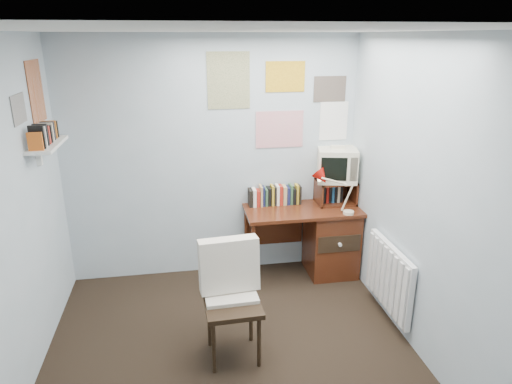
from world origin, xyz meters
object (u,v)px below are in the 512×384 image
at_px(desk_lamp, 350,195).
at_px(tv_riser, 335,192).
at_px(desk, 326,238).
at_px(wall_shelf, 47,145).
at_px(radiator, 389,277).
at_px(crt_tv, 337,163).
at_px(desk_chair, 233,306).

height_order(desk_lamp, tv_riser, desk_lamp).
distance_m(desk, wall_shelf, 2.87).
bearing_deg(tv_riser, radiator, -80.72).
bearing_deg(radiator, crt_tv, 98.92).
height_order(desk_chair, desk_lamp, desk_lamp).
relative_size(desk, tv_riser, 3.00).
xyz_separation_m(desk_lamp, tv_riser, (-0.03, 0.33, -0.07)).
height_order(desk, radiator, desk).
relative_size(tv_riser, radiator, 0.50).
distance_m(desk, tv_riser, 0.51).
xyz_separation_m(desk_chair, radiator, (1.45, 0.29, -0.04)).
bearing_deg(desk_chair, radiator, 9.43).
distance_m(tv_riser, wall_shelf, 2.83).
distance_m(tv_riser, crt_tv, 0.32).
height_order(desk_chair, crt_tv, crt_tv).
xyz_separation_m(desk, tv_riser, (0.12, 0.11, 0.48)).
distance_m(desk_chair, wall_shelf, 2.01).
xyz_separation_m(desk_chair, wall_shelf, (-1.41, 0.84, 1.16)).
relative_size(desk_chair, desk_lamp, 2.33).
xyz_separation_m(tv_riser, wall_shelf, (-2.69, -0.49, 0.74)).
bearing_deg(desk_lamp, wall_shelf, 167.66).
bearing_deg(crt_tv, tv_riser, -86.74).
distance_m(radiator, wall_shelf, 3.15).
relative_size(desk_chair, tv_riser, 2.32).
height_order(tv_riser, radiator, tv_riser).
xyz_separation_m(crt_tv, wall_shelf, (-2.69, -0.51, 0.42)).
relative_size(desk_chair, crt_tv, 2.33).
bearing_deg(crt_tv, desk, -119.70).
bearing_deg(desk_chair, desk_lamp, 35.60).
bearing_deg(desk_chair, crt_tv, 44.69).
bearing_deg(desk_lamp, crt_tv, 78.39).
distance_m(desk_lamp, crt_tv, 0.43).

